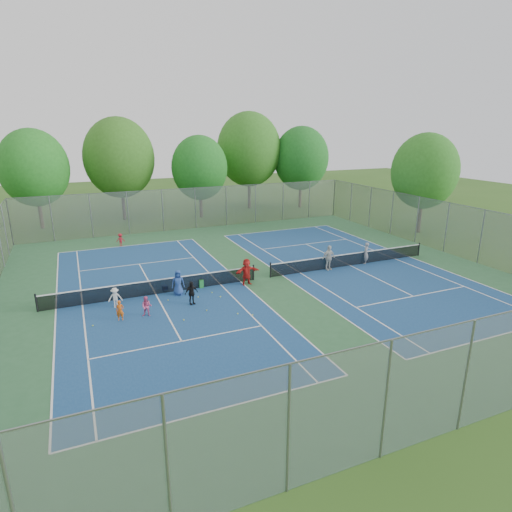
% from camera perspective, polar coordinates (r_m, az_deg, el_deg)
% --- Properties ---
extents(ground, '(120.00, 120.00, 0.00)m').
position_cam_1_polar(ground, '(28.37, 0.80, -3.05)').
color(ground, '#2F561A').
rests_on(ground, ground).
extents(court_pad, '(32.00, 32.00, 0.01)m').
position_cam_1_polar(court_pad, '(28.37, 0.80, -3.04)').
color(court_pad, '#2C5E37').
rests_on(court_pad, ground).
extents(court_left, '(10.97, 23.77, 0.01)m').
position_cam_1_polar(court_left, '(26.47, -13.22, -4.99)').
color(court_left, navy).
rests_on(court_left, court_pad).
extents(court_right, '(10.97, 23.77, 0.01)m').
position_cam_1_polar(court_right, '(31.73, 12.42, -1.25)').
color(court_right, navy).
rests_on(court_right, court_pad).
extents(net_left, '(12.87, 0.10, 0.91)m').
position_cam_1_polar(net_left, '(26.32, -13.29, -4.10)').
color(net_left, black).
rests_on(net_left, ground).
extents(net_right, '(12.87, 0.10, 0.91)m').
position_cam_1_polar(net_right, '(31.60, 12.47, -0.49)').
color(net_right, black).
rests_on(net_right, ground).
extents(fence_north, '(32.00, 0.10, 4.00)m').
position_cam_1_polar(fence_north, '(42.48, -8.08, 6.32)').
color(fence_north, gray).
rests_on(fence_north, ground).
extents(fence_south, '(32.00, 0.10, 4.00)m').
position_cam_1_polar(fence_south, '(15.74, 26.18, -14.24)').
color(fence_south, gray).
rests_on(fence_south, ground).
extents(fence_east, '(0.10, 32.00, 4.00)m').
position_cam_1_polar(fence_east, '(37.09, 24.05, 3.47)').
color(fence_east, gray).
rests_on(fence_east, ground).
extents(tree_nw, '(6.40, 6.40, 9.58)m').
position_cam_1_polar(tree_nw, '(46.59, -27.51, 10.38)').
color(tree_nw, '#443326').
rests_on(tree_nw, ground).
extents(tree_nl, '(7.20, 7.20, 10.69)m').
position_cam_1_polar(tree_nl, '(47.69, -17.77, 12.36)').
color(tree_nl, '#443326').
rests_on(tree_nl, ground).
extents(tree_nc, '(6.00, 6.00, 8.85)m').
position_cam_1_polar(tree_nc, '(47.33, -7.54, 11.57)').
color(tree_nc, '#443326').
rests_on(tree_nc, ground).
extents(tree_nr, '(7.60, 7.60, 11.42)m').
position_cam_1_polar(tree_nr, '(52.34, -0.95, 14.02)').
color(tree_nr, '#443326').
rests_on(tree_nr, ground).
extents(tree_ne, '(6.60, 6.60, 9.77)m').
position_cam_1_polar(tree_ne, '(53.22, 6.04, 12.82)').
color(tree_ne, '#443326').
rests_on(tree_ne, ground).
extents(tree_side_e, '(6.00, 6.00, 9.20)m').
position_cam_1_polar(tree_side_e, '(42.79, 21.57, 10.47)').
color(tree_side_e, '#443326').
rests_on(tree_side_e, ground).
extents(ball_crate, '(0.34, 0.34, 0.27)m').
position_cam_1_polar(ball_crate, '(27.06, -12.06, -4.15)').
color(ball_crate, '#1646AB').
rests_on(ball_crate, ground).
extents(ball_hopper, '(0.27, 0.27, 0.52)m').
position_cam_1_polar(ball_hopper, '(26.96, -7.33, -3.70)').
color(ball_hopper, green).
rests_on(ball_hopper, ground).
extents(student_a, '(0.44, 0.34, 1.09)m').
position_cam_1_polar(student_a, '(23.38, -17.68, -6.96)').
color(student_a, '#CF5613').
rests_on(student_a, ground).
extents(student_b, '(0.67, 0.60, 1.12)m').
position_cam_1_polar(student_b, '(23.47, -14.37, -6.53)').
color(student_b, '#D95489').
rests_on(student_b, ground).
extents(student_c, '(0.79, 0.50, 1.17)m').
position_cam_1_polar(student_c, '(25.03, -18.26, -5.31)').
color(student_c, silver).
rests_on(student_c, ground).
extents(student_d, '(0.86, 0.51, 1.37)m').
position_cam_1_polar(student_d, '(24.43, -8.61, -4.91)').
color(student_d, black).
rests_on(student_d, ground).
extents(student_e, '(0.83, 0.61, 1.56)m').
position_cam_1_polar(student_e, '(25.87, -10.35, -3.52)').
color(student_e, '#26458B').
rests_on(student_e, ground).
extents(student_f, '(1.62, 0.60, 1.72)m').
position_cam_1_polar(student_f, '(27.07, -1.25, -2.12)').
color(student_f, red).
rests_on(student_f, ground).
extents(child_far_baseline, '(0.76, 0.52, 1.09)m').
position_cam_1_polar(child_far_baseline, '(37.68, -17.61, 2.06)').
color(child_far_baseline, '#A51722').
rests_on(child_far_baseline, ground).
extents(instructor, '(0.69, 0.68, 1.61)m').
position_cam_1_polar(instructor, '(32.21, 14.43, 0.36)').
color(instructor, gray).
rests_on(instructor, ground).
extents(teen_court_b, '(1.08, 0.53, 1.78)m').
position_cam_1_polar(teen_court_b, '(30.27, 9.66, -0.23)').
color(teen_court_b, beige).
rests_on(teen_court_b, ground).
extents(tennis_ball_0, '(0.07, 0.07, 0.07)m').
position_cam_1_polar(tennis_ball_0, '(24.10, -17.49, -7.53)').
color(tennis_ball_0, '#A5C62E').
rests_on(tennis_ball_0, ground).
extents(tennis_ball_1, '(0.07, 0.07, 0.07)m').
position_cam_1_polar(tennis_ball_1, '(25.52, -7.71, -5.47)').
color(tennis_ball_1, '#F1F238').
rests_on(tennis_ball_1, ground).
extents(tennis_ball_2, '(0.07, 0.07, 0.07)m').
position_cam_1_polar(tennis_ball_2, '(26.09, -5.90, -4.90)').
color(tennis_ball_2, '#B4DA32').
rests_on(tennis_ball_2, ground).
extents(tennis_ball_3, '(0.07, 0.07, 0.07)m').
position_cam_1_polar(tennis_ball_3, '(23.69, -6.61, -7.25)').
color(tennis_ball_3, gold).
rests_on(tennis_ball_3, ground).
extents(tennis_ball_4, '(0.07, 0.07, 0.07)m').
position_cam_1_polar(tennis_ball_4, '(23.34, -20.92, -8.71)').
color(tennis_ball_4, '#ABCF30').
rests_on(tennis_ball_4, ground).
extents(tennis_ball_5, '(0.07, 0.07, 0.07)m').
position_cam_1_polar(tennis_ball_5, '(25.41, -4.78, -5.47)').
color(tennis_ball_5, '#D5EB36').
rests_on(tennis_ball_5, ground).
extents(tennis_ball_6, '(0.07, 0.07, 0.07)m').
position_cam_1_polar(tennis_ball_6, '(25.37, -11.65, -5.82)').
color(tennis_ball_6, gold).
rests_on(tennis_ball_6, ground).
extents(tennis_ball_7, '(0.07, 0.07, 0.07)m').
position_cam_1_polar(tennis_ball_7, '(23.16, -2.45, -7.74)').
color(tennis_ball_7, '#D6E936').
rests_on(tennis_ball_7, ground).
extents(tennis_ball_8, '(0.07, 0.07, 0.07)m').
position_cam_1_polar(tennis_ball_8, '(23.00, -0.46, -7.90)').
color(tennis_ball_8, gold).
rests_on(tennis_ball_8, ground).
extents(tennis_ball_9, '(0.07, 0.07, 0.07)m').
position_cam_1_polar(tennis_ball_9, '(22.75, -9.61, -8.45)').
color(tennis_ball_9, '#DFEB36').
rests_on(tennis_ball_9, ground).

